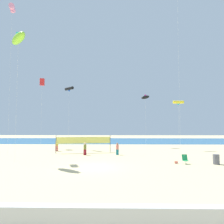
% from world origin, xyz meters
% --- Properties ---
extents(ground_plane, '(120.00, 120.00, 0.00)m').
position_xyz_m(ground_plane, '(0.00, 0.00, 0.00)').
color(ground_plane, '#D1BC89').
extents(ocean_band, '(120.00, 20.00, 0.01)m').
position_xyz_m(ocean_band, '(0.00, 32.22, 0.00)').
color(ocean_band, '#28608C').
rests_on(ocean_band, ground).
extents(boardwalk_ledge, '(28.00, 0.44, 0.90)m').
position_xyz_m(boardwalk_ledge, '(0.00, -11.29, 0.45)').
color(boardwalk_ledge, beige).
rests_on(boardwalk_ledge, ground).
extents(beachgoer_coral_shirt, '(0.35, 0.35, 1.54)m').
position_xyz_m(beachgoer_coral_shirt, '(2.24, 7.76, 0.82)').
color(beachgoer_coral_shirt, '#19727A').
rests_on(beachgoer_coral_shirt, ground).
extents(beachgoer_olive_shirt, '(0.36, 0.36, 1.58)m').
position_xyz_m(beachgoer_olive_shirt, '(-1.91, 7.57, 0.84)').
color(beachgoer_olive_shirt, maroon).
rests_on(beachgoer_olive_shirt, ground).
extents(beachgoer_mustard_shirt, '(0.39, 0.39, 1.72)m').
position_xyz_m(beachgoer_mustard_shirt, '(-6.67, 11.41, 0.92)').
color(beachgoer_mustard_shirt, '#EA7260').
rests_on(beachgoer_mustard_shirt, ground).
extents(folding_beach_chair, '(0.52, 0.65, 0.89)m').
position_xyz_m(folding_beach_chair, '(8.91, 1.80, 0.47)').
color(folding_beach_chair, '#1E8C4C').
rests_on(folding_beach_chair, ground).
extents(trash_barrel, '(0.61, 0.61, 0.96)m').
position_xyz_m(trash_barrel, '(11.83, 1.54, 0.48)').
color(trash_barrel, '#595960').
rests_on(trash_barrel, ground).
extents(volleyball_net, '(7.40, 1.39, 2.40)m').
position_xyz_m(volleyball_net, '(-2.42, 9.62, 1.63)').
color(volleyball_net, '#4C4C51').
rests_on(volleyball_net, ground).
extents(beach_handbag, '(0.29, 0.15, 0.24)m').
position_xyz_m(beach_handbag, '(8.04, 1.86, 0.12)').
color(beach_handbag, '#EA7260').
rests_on(beach_handbag, ground).
extents(kite_red_box, '(0.87, 0.87, 11.97)m').
position_xyz_m(kite_red_box, '(-10.89, 16.39, 11.37)').
color(kite_red_box, silver).
rests_on(kite_red_box, ground).
extents(kite_pink_tube, '(1.07, 1.45, 19.30)m').
position_xyz_m(kite_pink_tube, '(-11.36, 6.46, 18.88)').
color(kite_pink_tube, silver).
rests_on(kite_pink_tube, ground).
extents(kite_black_inflatable, '(1.89, 1.28, 9.39)m').
position_xyz_m(kite_black_inflatable, '(7.40, 18.16, 8.88)').
color(kite_black_inflatable, silver).
rests_on(kite_black_inflatable, ground).
extents(kite_lime_inflatable, '(2.63, 2.42, 13.92)m').
position_xyz_m(kite_lime_inflatable, '(-8.51, 2.59, 13.21)').
color(kite_lime_inflatable, silver).
rests_on(kite_lime_inflatable, ground).
extents(kite_black_tube, '(1.75, 1.65, 10.13)m').
position_xyz_m(kite_black_tube, '(-5.69, 14.57, 9.85)').
color(kite_black_tube, silver).
rests_on(kite_black_tube, ground).
extents(kite_yellow_tube, '(1.70, 0.56, 7.70)m').
position_xyz_m(kite_yellow_tube, '(11.98, 13.68, 7.44)').
color(kite_yellow_tube, silver).
rests_on(kite_yellow_tube, ground).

